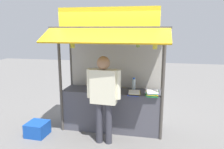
{
  "coord_description": "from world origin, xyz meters",
  "views": [
    {
      "loc": [
        0.88,
        -4.45,
        2.2
      ],
      "look_at": [
        0.0,
        0.0,
        1.24
      ],
      "focal_mm": 35.01,
      "sensor_mm": 36.0,
      "label": 1
    }
  ],
  "objects": [
    {
      "name": "water_bottle_rear_center",
      "position": [
        -0.57,
        0.17,
        1.01
      ],
      "size": [
        0.07,
        0.07,
        0.26
      ],
      "color": "silver",
      "rests_on": "stall_counter"
    },
    {
      "name": "water_bottle_front_left",
      "position": [
        0.14,
        0.02,
        1.02
      ],
      "size": [
        0.08,
        0.08,
        0.29
      ],
      "color": "silver",
      "rests_on": "stall_counter"
    },
    {
      "name": "banana_bunch_inner_left",
      "position": [
        0.57,
        -0.38,
        1.91
      ],
      "size": [
        0.1,
        0.1,
        0.25
      ],
      "color": "#332D23"
    },
    {
      "name": "magazine_stack_far_right",
      "position": [
        -0.14,
        -0.18,
        0.94
      ],
      "size": [
        0.25,
        0.29,
        0.1
      ],
      "color": "red",
      "rests_on": "stall_counter"
    },
    {
      "name": "banana_bunch_rightmost",
      "position": [
        -0.72,
        -0.38,
        1.89
      ],
      "size": [
        0.11,
        0.11,
        0.29
      ],
      "color": "#332D23"
    },
    {
      "name": "magazine_stack_mid_right",
      "position": [
        0.5,
        -0.2,
        0.91
      ],
      "size": [
        0.26,
        0.33,
        0.05
      ],
      "color": "blue",
      "rests_on": "stall_counter"
    },
    {
      "name": "banana_bunch_inner_right",
      "position": [
        0.88,
        -0.38,
        1.89
      ],
      "size": [
        0.11,
        0.11,
        0.28
      ],
      "color": "#332D23"
    },
    {
      "name": "stall_structure",
      "position": [
        0.0,
        0.06,
        1.54
      ],
      "size": [
        2.31,
        1.37,
        2.58
      ],
      "color": "#4C4742",
      "rests_on": "ground"
    },
    {
      "name": "ground_plane",
      "position": [
        0.0,
        0.0,
        0.0
      ],
      "size": [
        20.0,
        20.0,
        0.0
      ],
      "primitive_type": "plane",
      "color": "slate"
    },
    {
      "name": "plastic_crate",
      "position": [
        -1.47,
        -0.61,
        0.14
      ],
      "size": [
        0.42,
        0.42,
        0.28
      ],
      "primitive_type": "cube",
      "rotation": [
        0.0,
        0.0,
        -0.04
      ],
      "color": "#194CB2",
      "rests_on": "ground"
    },
    {
      "name": "vendor_person",
      "position": [
        -0.03,
        -0.63,
        1.03
      ],
      "size": [
        0.65,
        0.24,
        1.71
      ],
      "rotation": [
        0.0,
        0.0,
        3.08
      ],
      "color": "#383842",
      "rests_on": "ground"
    },
    {
      "name": "magazine_stack_front_right",
      "position": [
        0.86,
        -0.2,
        0.93
      ],
      "size": [
        0.26,
        0.31,
        0.08
      ],
      "color": "green",
      "rests_on": "stall_counter"
    },
    {
      "name": "water_bottle_far_left",
      "position": [
        0.46,
        0.12,
        1.02
      ],
      "size": [
        0.08,
        0.08,
        0.27
      ],
      "color": "silver",
      "rests_on": "stall_counter"
    },
    {
      "name": "stall_counter",
      "position": [
        0.0,
        0.0,
        0.44
      ],
      "size": [
        2.11,
        0.55,
        0.89
      ],
      "primitive_type": "cube",
      "color": "#4C4C56",
      "rests_on": "ground"
    }
  ]
}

